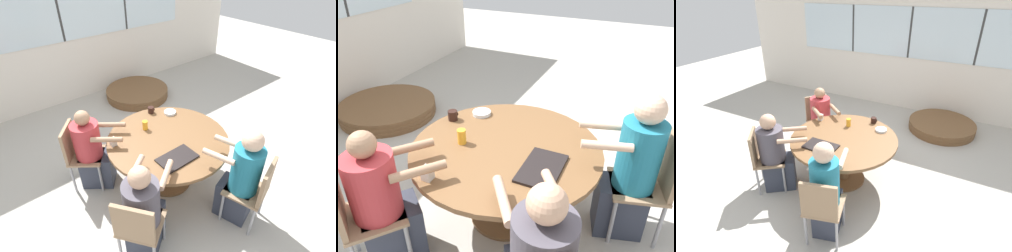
{
  "view_description": "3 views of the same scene",
  "coord_description": "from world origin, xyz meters",
  "views": [
    {
      "loc": [
        -1.57,
        -1.91,
        2.61
      ],
      "look_at": [
        0.0,
        0.0,
        0.88
      ],
      "focal_mm": 28.0,
      "sensor_mm": 36.0,
      "label": 1
    },
    {
      "loc": [
        -1.88,
        -0.87,
        2.08
      ],
      "look_at": [
        0.0,
        0.0,
        0.88
      ],
      "focal_mm": 35.0,
      "sensor_mm": 36.0,
      "label": 2
    },
    {
      "loc": [
        1.43,
        -2.7,
        2.52
      ],
      "look_at": [
        0.0,
        0.0,
        0.88
      ],
      "focal_mm": 28.0,
      "sensor_mm": 36.0,
      "label": 3
    }
  ],
  "objects": [
    {
      "name": "folded_table_stack",
      "position": [
        1.0,
        2.21,
        0.09
      ],
      "size": [
        1.25,
        1.25,
        0.18
      ],
      "color": "brown",
      "rests_on": "ground_plane"
    },
    {
      "name": "ground_plane",
      "position": [
        0.0,
        0.0,
        0.0
      ],
      "size": [
        16.0,
        16.0,
        0.0
      ],
      "primitive_type": "plane",
      "color": "#B2ADA3"
    },
    {
      "name": "chair_for_woman_green_shirt",
      "position": [
        0.3,
        -1.06,
        0.53
      ],
      "size": [
        0.49,
        0.49,
        0.88
      ],
      "rotation": [
        0.0,
        0.0,
        0.28
      ],
      "color": "#937556",
      "rests_on": "ground_plane"
    },
    {
      "name": "bowl_white_shallow",
      "position": [
        0.38,
        0.41,
        0.72
      ],
      "size": [
        0.16,
        0.16,
        0.03
      ],
      "color": "silver",
      "rests_on": "dining_table"
    },
    {
      "name": "person_man_blue_shirt",
      "position": [
        -0.75,
        -0.55,
        0.5
      ],
      "size": [
        0.69,
        0.63,
        1.12
      ],
      "rotation": [
        0.0,
        0.0,
        -0.94
      ],
      "color": "#333847",
      "rests_on": "ground_plane"
    },
    {
      "name": "chair_for_man_blue_shirt",
      "position": [
        -0.89,
        -0.65,
        0.53
      ],
      "size": [
        0.56,
        0.56,
        0.88
      ],
      "rotation": [
        0.0,
        0.0,
        -0.94
      ],
      "color": "#937556",
      "rests_on": "ground_plane"
    },
    {
      "name": "milk_carton_small",
      "position": [
        -0.56,
        0.3,
        0.75
      ],
      "size": [
        0.07,
        0.07,
        0.09
      ],
      "color": "silver",
      "rests_on": "dining_table"
    },
    {
      "name": "chair_for_man_teal_shirt",
      "position": [
        -0.86,
        0.68,
        0.53
      ],
      "size": [
        0.56,
        0.56,
        0.88
      ],
      "rotation": [
        0.0,
        0.0,
        -2.24
      ],
      "color": "#937556",
      "rests_on": "ground_plane"
    },
    {
      "name": "juice_glass",
      "position": [
        -0.1,
        0.33,
        0.76
      ],
      "size": [
        0.07,
        0.07,
        0.12
      ],
      "color": "gold",
      "rests_on": "dining_table"
    },
    {
      "name": "wall_back_with_windows",
      "position": [
        0.0,
        2.95,
        1.42
      ],
      "size": [
        8.4,
        0.08,
        2.8
      ],
      "color": "silver",
      "rests_on": "ground_plane"
    },
    {
      "name": "person_woman_green_shirt",
      "position": [
        0.26,
        -0.9,
        0.55
      ],
      "size": [
        0.45,
        0.62,
        1.2
      ],
      "rotation": [
        0.0,
        0.0,
        0.28
      ],
      "color": "#333847",
      "rests_on": "ground_plane"
    },
    {
      "name": "dining_table",
      "position": [
        0.0,
        0.0,
        0.57
      ],
      "size": [
        1.45,
        1.45,
        0.7
      ],
      "color": "brown",
      "rests_on": "ground_plane"
    },
    {
      "name": "coffee_mug",
      "position": [
        0.19,
        0.59,
        0.75
      ],
      "size": [
        0.09,
        0.08,
        0.09
      ],
      "color": "black",
      "rests_on": "dining_table"
    },
    {
      "name": "food_tray_dark",
      "position": [
        -0.15,
        -0.34,
        0.71
      ],
      "size": [
        0.42,
        0.26,
        0.02
      ],
      "color": "black",
      "rests_on": "dining_table"
    },
    {
      "name": "person_man_teal_shirt",
      "position": [
        -0.73,
        0.58,
        0.49
      ],
      "size": [
        0.66,
        0.62,
        1.09
      ],
      "rotation": [
        0.0,
        0.0,
        -2.24
      ],
      "color": "#333847",
      "rests_on": "ground_plane"
    }
  ]
}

